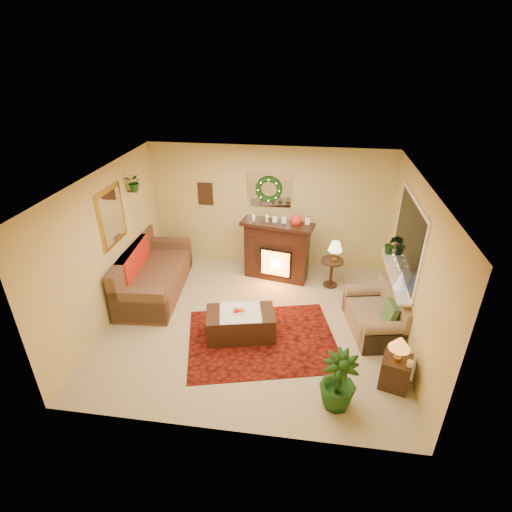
# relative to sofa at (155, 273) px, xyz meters

# --- Properties ---
(floor) EXTENTS (5.00, 5.00, 0.00)m
(floor) POSITION_rel_sofa_xyz_m (2.04, -0.73, -0.43)
(floor) COLOR beige
(floor) RESTS_ON ground
(ceiling) EXTENTS (5.00, 5.00, 0.00)m
(ceiling) POSITION_rel_sofa_xyz_m (2.04, -0.73, 2.17)
(ceiling) COLOR white
(ceiling) RESTS_ON ground
(wall_back) EXTENTS (5.00, 5.00, 0.00)m
(wall_back) POSITION_rel_sofa_xyz_m (2.04, 1.52, 0.87)
(wall_back) COLOR #EFD88C
(wall_back) RESTS_ON ground
(wall_front) EXTENTS (5.00, 5.00, 0.00)m
(wall_front) POSITION_rel_sofa_xyz_m (2.04, -2.98, 0.87)
(wall_front) COLOR #EFD88C
(wall_front) RESTS_ON ground
(wall_left) EXTENTS (4.50, 4.50, 0.00)m
(wall_left) POSITION_rel_sofa_xyz_m (-0.46, -0.73, 0.87)
(wall_left) COLOR #EFD88C
(wall_left) RESTS_ON ground
(wall_right) EXTENTS (4.50, 4.50, 0.00)m
(wall_right) POSITION_rel_sofa_xyz_m (4.54, -0.73, 0.87)
(wall_right) COLOR #EFD88C
(wall_right) RESTS_ON ground
(area_rug) EXTENTS (2.77, 2.33, 0.01)m
(area_rug) POSITION_rel_sofa_xyz_m (2.25, -1.17, -0.42)
(area_rug) COLOR #5F0206
(area_rug) RESTS_ON floor
(sofa) EXTENTS (1.15, 2.29, 0.95)m
(sofa) POSITION_rel_sofa_xyz_m (0.00, 0.00, 0.00)
(sofa) COLOR brown
(sofa) RESTS_ON floor
(red_throw) EXTENTS (0.80, 1.31, 0.02)m
(red_throw) POSITION_rel_sofa_xyz_m (-0.05, 0.15, 0.02)
(red_throw) COLOR red
(red_throw) RESTS_ON sofa
(fireplace) EXTENTS (1.33, 0.64, 1.17)m
(fireplace) POSITION_rel_sofa_xyz_m (2.28, 0.90, 0.12)
(fireplace) COLOR black
(fireplace) RESTS_ON floor
(poinsettia) EXTENTS (0.24, 0.24, 0.24)m
(poinsettia) POSITION_rel_sofa_xyz_m (2.65, 0.90, 0.87)
(poinsettia) COLOR red
(poinsettia) RESTS_ON fireplace
(mantel_candle_a) EXTENTS (0.06, 0.06, 0.18)m
(mantel_candle_a) POSITION_rel_sofa_xyz_m (1.81, 0.92, 0.83)
(mantel_candle_a) COLOR white
(mantel_candle_a) RESTS_ON fireplace
(mantel_candle_b) EXTENTS (0.06, 0.06, 0.19)m
(mantel_candle_b) POSITION_rel_sofa_xyz_m (2.07, 0.92, 0.83)
(mantel_candle_b) COLOR silver
(mantel_candle_b) RESTS_ON fireplace
(mantel_mirror) EXTENTS (0.92, 0.02, 0.72)m
(mantel_mirror) POSITION_rel_sofa_xyz_m (2.04, 1.50, 1.27)
(mantel_mirror) COLOR white
(mantel_mirror) RESTS_ON wall_back
(wreath) EXTENTS (0.55, 0.11, 0.55)m
(wreath) POSITION_rel_sofa_xyz_m (2.04, 1.46, 1.29)
(wreath) COLOR #194719
(wreath) RESTS_ON wall_back
(wall_art) EXTENTS (0.32, 0.03, 0.48)m
(wall_art) POSITION_rel_sofa_xyz_m (0.69, 1.50, 1.12)
(wall_art) COLOR #381E11
(wall_art) RESTS_ON wall_back
(gold_mirror) EXTENTS (0.03, 0.84, 1.00)m
(gold_mirror) POSITION_rel_sofa_xyz_m (-0.44, -0.43, 1.32)
(gold_mirror) COLOR gold
(gold_mirror) RESTS_ON wall_left
(hanging_plant) EXTENTS (0.33, 0.28, 0.36)m
(hanging_plant) POSITION_rel_sofa_xyz_m (-0.30, 0.32, 1.54)
(hanging_plant) COLOR #194719
(hanging_plant) RESTS_ON wall_left
(loveseat) EXTENTS (0.99, 1.42, 0.75)m
(loveseat) POSITION_rel_sofa_xyz_m (4.10, -0.63, -0.01)
(loveseat) COLOR #8E7858
(loveseat) RESTS_ON floor
(window_frame) EXTENTS (0.03, 1.86, 1.36)m
(window_frame) POSITION_rel_sofa_xyz_m (4.53, -0.18, 1.12)
(window_frame) COLOR white
(window_frame) RESTS_ON wall_right
(window_glass) EXTENTS (0.02, 1.70, 1.22)m
(window_glass) POSITION_rel_sofa_xyz_m (4.51, -0.18, 1.12)
(window_glass) COLOR black
(window_glass) RESTS_ON wall_right
(window_sill) EXTENTS (0.22, 1.86, 0.04)m
(window_sill) POSITION_rel_sofa_xyz_m (4.42, -0.18, 0.44)
(window_sill) COLOR white
(window_sill) RESTS_ON wall_right
(mini_tree) EXTENTS (0.20, 0.20, 0.31)m
(mini_tree) POSITION_rel_sofa_xyz_m (4.41, -0.66, 0.61)
(mini_tree) COLOR silver
(mini_tree) RESTS_ON window_sill
(sill_plant) EXTENTS (0.28, 0.23, 0.51)m
(sill_plant) POSITION_rel_sofa_xyz_m (4.42, 0.54, 0.65)
(sill_plant) COLOR #133A18
(sill_plant) RESTS_ON window_sill
(side_table_round) EXTENTS (0.54, 0.54, 0.58)m
(side_table_round) POSITION_rel_sofa_xyz_m (3.41, 0.71, -0.11)
(side_table_round) COLOR #523113
(side_table_round) RESTS_ON floor
(lamp_cream) EXTENTS (0.27, 0.27, 0.42)m
(lamp_cream) POSITION_rel_sofa_xyz_m (3.44, 0.67, 0.45)
(lamp_cream) COLOR #F9ECBB
(lamp_cream) RESTS_ON side_table_round
(end_table_square) EXTENTS (0.48, 0.48, 0.48)m
(end_table_square) POSITION_rel_sofa_xyz_m (4.25, -1.87, -0.16)
(end_table_square) COLOR black
(end_table_square) RESTS_ON floor
(lamp_tiffany) EXTENTS (0.30, 0.30, 0.44)m
(lamp_tiffany) POSITION_rel_sofa_xyz_m (4.23, -1.90, 0.31)
(lamp_tiffany) COLOR #D65F0B
(lamp_tiffany) RESTS_ON end_table_square
(coffee_table) EXTENTS (1.22, 0.84, 0.47)m
(coffee_table) POSITION_rel_sofa_xyz_m (1.88, -1.10, -0.22)
(coffee_table) COLOR black
(coffee_table) RESTS_ON floor
(fruit_bowl) EXTENTS (0.27, 0.27, 0.06)m
(fruit_bowl) POSITION_rel_sofa_xyz_m (1.86, -1.10, 0.02)
(fruit_bowl) COLOR silver
(fruit_bowl) RESTS_ON coffee_table
(floor_palm) EXTENTS (1.57, 1.57, 2.60)m
(floor_palm) POSITION_rel_sofa_xyz_m (3.42, -2.37, 0.02)
(floor_palm) COLOR #15531E
(floor_palm) RESTS_ON floor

